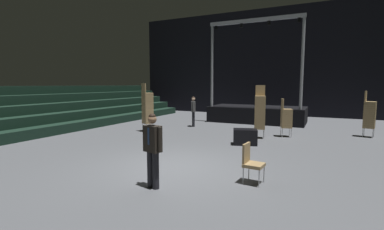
{
  "coord_description": "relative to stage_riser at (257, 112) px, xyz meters",
  "views": [
    {
      "loc": [
        3.83,
        -6.68,
        2.33
      ],
      "look_at": [
        0.16,
        0.87,
        1.4
      ],
      "focal_mm": 25.84,
      "sensor_mm": 36.0,
      "label": 1
    }
  ],
  "objects": [
    {
      "name": "chair_stack_mid_centre",
      "position": [
        5.59,
        -2.84,
        0.41
      ],
      "size": [
        0.53,
        0.53,
        2.05
      ],
      "rotation": [
        0.0,
        0.0,
        4.48
      ],
      "color": "#B2B5BA",
      "rests_on": "ground_plane"
    },
    {
      "name": "chair_stack_mid_right",
      "position": [
        -4.11,
        -5.9,
        0.58
      ],
      "size": [
        0.59,
        0.59,
        2.39
      ],
      "rotation": [
        0.0,
        0.0,
        5.8
      ],
      "color": "#B2B5BA",
      "rests_on": "ground_plane"
    },
    {
      "name": "bleacher_bank_left",
      "position": [
        -9.12,
        -9.49,
        0.51
      ],
      "size": [
        3.75,
        24.0,
        2.25
      ],
      "rotation": [
        0.0,
        0.0,
        1.57
      ],
      "color": "black",
      "rests_on": "ground_plane"
    },
    {
      "name": "chair_stack_front_right",
      "position": [
        1.28,
        -5.19,
        0.54
      ],
      "size": [
        0.53,
        0.53,
        2.31
      ],
      "rotation": [
        0.0,
        0.0,
        3.38
      ],
      "color": "#B2B5BA",
      "rests_on": "ground_plane"
    },
    {
      "name": "crew_worker_near_stage",
      "position": [
        -2.76,
        -3.43,
        0.33
      ],
      "size": [
        0.38,
        0.55,
        1.68
      ],
      "rotation": [
        0.0,
        0.0,
        5.18
      ],
      "color": "black",
      "rests_on": "ground_plane"
    },
    {
      "name": "chair_stack_mid_left",
      "position": [
        2.27,
        -4.34,
        0.25
      ],
      "size": [
        0.56,
        0.56,
        1.71
      ],
      "rotation": [
        0.0,
        0.0,
        5.03
      ],
      "color": "#B2B5BA",
      "rests_on": "ground_plane"
    },
    {
      "name": "ground_plane",
      "position": [
        0.0,
        -10.49,
        -0.66
      ],
      "size": [
        22.0,
        30.0,
        0.1
      ],
      "primitive_type": "cube",
      "color": "#515459"
    },
    {
      "name": "man_with_tie",
      "position": [
        0.4,
        -12.13,
        0.34
      ],
      "size": [
        0.57,
        0.33,
        1.7
      ],
      "rotation": [
        0.0,
        0.0,
        2.88
      ],
      "color": "black",
      "rests_on": "ground_plane"
    },
    {
      "name": "arena_end_wall",
      "position": [
        0.0,
        4.51,
        3.39
      ],
      "size": [
        22.0,
        0.3,
        8.0
      ],
      "primitive_type": "cube",
      "color": "black",
      "rests_on": "ground_plane"
    },
    {
      "name": "equipment_road_case",
      "position": [
        1.06,
        -6.75,
        -0.31
      ],
      "size": [
        1.04,
        0.85,
        0.61
      ],
      "primitive_type": "cube",
      "rotation": [
        0.0,
        0.0,
        0.32
      ],
      "color": "black",
      "rests_on": "ground_plane"
    },
    {
      "name": "stage_riser",
      "position": [
        0.0,
        0.0,
        0.0
      ],
      "size": [
        5.69,
        2.82,
        6.05
      ],
      "color": "black",
      "rests_on": "ground_plane"
    },
    {
      "name": "loose_chair_near_man",
      "position": [
        2.31,
        -10.84,
        -0.08
      ],
      "size": [
        0.48,
        0.48,
        0.95
      ],
      "rotation": [
        0.0,
        0.0,
        4.62
      ],
      "color": "#B2B5BA",
      "rests_on": "ground_plane"
    }
  ]
}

